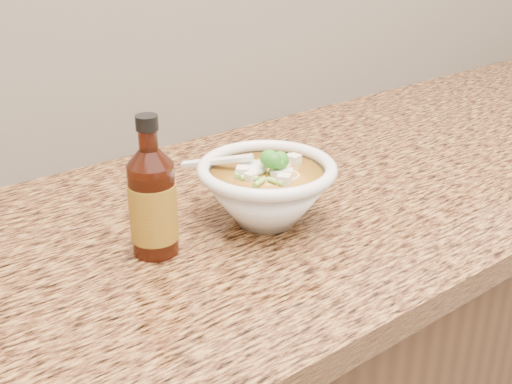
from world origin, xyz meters
TOP-DOWN VIEW (x-y plane):
  - counter_slab at (0.00, 1.68)m, footprint 4.00×0.68m
  - soup_bowl at (-0.06, 1.62)m, footprint 0.20×0.21m
  - hot_sauce_bottle at (-0.24, 1.64)m, footprint 0.07×0.07m

SIDE VIEW (x-z plane):
  - counter_slab at x=0.00m, z-range 0.86..0.90m
  - soup_bowl at x=-0.06m, z-range 0.89..1.00m
  - hot_sauce_bottle at x=-0.24m, z-range 0.88..1.07m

